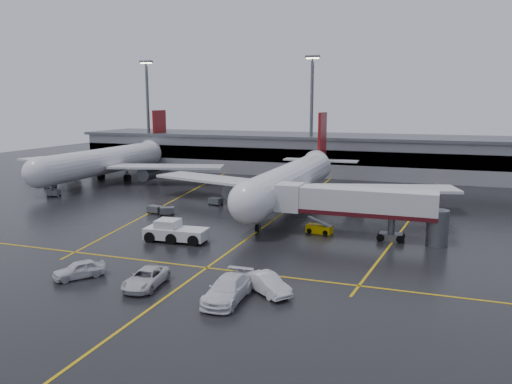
% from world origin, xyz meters
% --- Properties ---
extents(ground, '(220.00, 220.00, 0.00)m').
position_xyz_m(ground, '(0.00, 0.00, 0.00)').
color(ground, black).
rests_on(ground, ground).
extents(apron_line_centre, '(0.25, 90.00, 0.02)m').
position_xyz_m(apron_line_centre, '(0.00, 0.00, 0.01)').
color(apron_line_centre, gold).
rests_on(apron_line_centre, ground).
extents(apron_line_stop, '(60.00, 0.25, 0.02)m').
position_xyz_m(apron_line_stop, '(0.00, -22.00, 0.01)').
color(apron_line_stop, gold).
rests_on(apron_line_stop, ground).
extents(apron_line_left, '(9.99, 69.35, 0.02)m').
position_xyz_m(apron_line_left, '(-20.00, 10.00, 0.01)').
color(apron_line_left, gold).
rests_on(apron_line_left, ground).
extents(apron_line_right, '(7.57, 69.64, 0.02)m').
position_xyz_m(apron_line_right, '(18.00, 10.00, 0.01)').
color(apron_line_right, gold).
rests_on(apron_line_right, ground).
extents(terminal, '(122.00, 19.00, 8.60)m').
position_xyz_m(terminal, '(0.00, 47.93, 4.32)').
color(terminal, gray).
rests_on(terminal, ground).
extents(light_mast_left, '(3.00, 1.20, 25.45)m').
position_xyz_m(light_mast_left, '(-45.00, 42.00, 14.47)').
color(light_mast_left, '#595B60').
rests_on(light_mast_left, ground).
extents(light_mast_mid, '(3.00, 1.20, 25.45)m').
position_xyz_m(light_mast_mid, '(-5.00, 42.00, 14.47)').
color(light_mast_mid, '#595B60').
rests_on(light_mast_mid, ground).
extents(main_airliner, '(48.80, 45.60, 14.10)m').
position_xyz_m(main_airliner, '(0.00, 9.70, 4.21)').
color(main_airliner, silver).
rests_on(main_airliner, ground).
extents(second_airliner, '(48.80, 45.60, 14.10)m').
position_xyz_m(second_airliner, '(-42.00, 21.70, 4.21)').
color(second_airliner, silver).
rests_on(second_airliner, ground).
extents(jet_bridge, '(19.90, 3.40, 6.05)m').
position_xyz_m(jet_bridge, '(11.87, -6.00, 3.93)').
color(jet_bridge, silver).
rests_on(jet_bridge, ground).
extents(pushback_tractor, '(7.39, 3.50, 2.58)m').
position_xyz_m(pushback_tractor, '(-7.57, -14.44, 1.03)').
color(pushback_tractor, silver).
rests_on(pushback_tractor, ground).
extents(belt_loader, '(3.33, 1.94, 1.99)m').
position_xyz_m(belt_loader, '(7.40, -5.21, 0.49)').
color(belt_loader, '#E6B802').
rests_on(belt_loader, ground).
extents(service_van_a, '(3.14, 5.81, 1.55)m').
position_xyz_m(service_van_a, '(-2.81, -28.37, 0.77)').
color(service_van_a, silver).
rests_on(service_van_a, ground).
extents(service_van_b, '(2.78, 6.60, 1.90)m').
position_xyz_m(service_van_b, '(5.07, -28.85, 0.95)').
color(service_van_b, white).
rests_on(service_van_b, ground).
extents(service_van_c, '(5.12, 4.47, 1.67)m').
position_xyz_m(service_van_c, '(7.57, -26.27, 0.84)').
color(service_van_c, silver).
rests_on(service_van_c, ground).
extents(service_van_d, '(4.27, 4.89, 1.59)m').
position_xyz_m(service_van_d, '(-9.77, -28.41, 0.80)').
color(service_van_d, silver).
rests_on(service_van_d, ground).
extents(baggage_cart_a, '(2.38, 2.09, 1.12)m').
position_xyz_m(baggage_cart_a, '(-15.28, -2.55, 0.63)').
color(baggage_cart_a, '#595B60').
rests_on(baggage_cart_a, ground).
extents(baggage_cart_b, '(2.18, 1.61, 1.12)m').
position_xyz_m(baggage_cart_b, '(-17.42, -2.25, 0.63)').
color(baggage_cart_b, '#595B60').
rests_on(baggage_cart_b, ground).
extents(baggage_cart_c, '(2.24, 1.71, 1.12)m').
position_xyz_m(baggage_cart_c, '(-11.61, 6.25, 0.63)').
color(baggage_cart_c, '#595B60').
rests_on(baggage_cart_c, ground).
extents(baggage_cart_d, '(2.19, 1.62, 1.12)m').
position_xyz_m(baggage_cart_d, '(-47.19, 10.33, 0.63)').
color(baggage_cart_d, '#595B60').
rests_on(baggage_cart_d, ground).
extents(baggage_cart_e, '(2.15, 1.55, 1.12)m').
position_xyz_m(baggage_cart_e, '(-40.62, 3.72, 0.63)').
color(baggage_cart_e, '#595B60').
rests_on(baggage_cart_e, ground).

